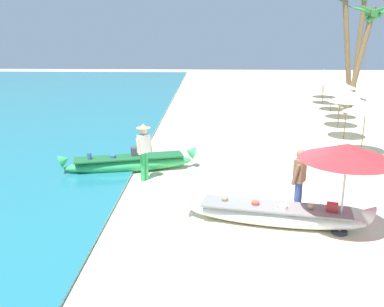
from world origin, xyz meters
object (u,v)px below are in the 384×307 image
Objects in this scene: boat_white_foreground at (275,214)px; boat_green_midground at (129,163)px; person_vendor_hatted at (144,148)px; palm_tree_tall_inland at (345,7)px; palm_tree_mid_cluster at (369,25)px; person_tourist_customer at (299,179)px; palm_tree_leaning_seaward at (364,8)px; patio_umbrella_large at (348,152)px.

boat_green_midground is at bearing 137.37° from boat_white_foreground.
palm_tree_tall_inland is at bearing 52.61° from person_vendor_hatted.
boat_white_foreground is at bearing -115.18° from palm_tree_mid_cluster.
boat_green_midground is 5.86m from person_tourist_customer.
boat_white_foreground is 1.01× the size of boat_green_midground.
palm_tree_leaning_seaward is at bearing 52.31° from person_vendor_hatted.
person_tourist_customer is (0.63, 0.55, 0.70)m from boat_white_foreground.
palm_tree_tall_inland reaches higher than person_vendor_hatted.
palm_tree_tall_inland reaches higher than boat_green_midground.
patio_umbrella_large is 16.25m from palm_tree_tall_inland.
person_vendor_hatted is 0.25× the size of palm_tree_tall_inland.
person_tourist_customer is 0.29× the size of palm_tree_mid_cluster.
boat_green_midground is 15.67m from palm_tree_mid_cluster.
palm_tree_mid_cluster reaches higher than patio_umbrella_large.
patio_umbrella_large is at bearing -50.15° from person_tourist_customer.
palm_tree_leaning_seaward is (5.82, 17.34, 3.74)m from patio_umbrella_large.
palm_tree_tall_inland is 1.20× the size of palm_tree_mid_cluster.
palm_tree_tall_inland reaches higher than palm_tree_mid_cluster.
person_vendor_hatted is 15.65m from palm_tree_tall_inland.
boat_green_midground is 15.65m from palm_tree_tall_inland.
boat_white_foreground is at bearing -40.17° from person_vendor_hatted.
boat_white_foreground is at bearing -42.63° from boat_green_midground.
person_vendor_hatted is 6.07m from patio_umbrella_large.
patio_umbrella_large reaches higher than boat_white_foreground.
palm_tree_tall_inland is at bearing 74.90° from patio_umbrella_large.
palm_tree_leaning_seaward reaches higher than boat_white_foreground.
palm_tree_mid_cluster reaches higher than person_vendor_hatted.
boat_white_foreground is at bearing -110.41° from palm_tree_tall_inland.
palm_tree_leaning_seaward is at bearing 78.68° from palm_tree_mid_cluster.
person_vendor_hatted is at bearing -127.39° from palm_tree_tall_inland.
person_vendor_hatted is at bearing -132.35° from palm_tree_mid_cluster.
boat_green_midground is 18.19m from palm_tree_leaning_seaward.
boat_green_midground is at bearing -131.02° from palm_tree_leaning_seaward.
palm_tree_tall_inland reaches higher than patio_umbrella_large.
palm_tree_tall_inland is 2.68m from palm_tree_leaning_seaward.
person_tourist_customer reaches higher than boat_green_midground.
palm_tree_tall_inland is (4.91, 14.33, 4.68)m from person_tourist_customer.
person_tourist_customer is 15.42m from palm_tree_mid_cluster.
palm_tree_leaning_seaward reaches higher than boat_green_midground.
person_tourist_customer is at bearing 41.17° from boat_white_foreground.
palm_tree_mid_cluster is (5.27, 14.62, 2.79)m from patio_umbrella_large.
boat_white_foreground is 4.71m from person_vendor_hatted.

